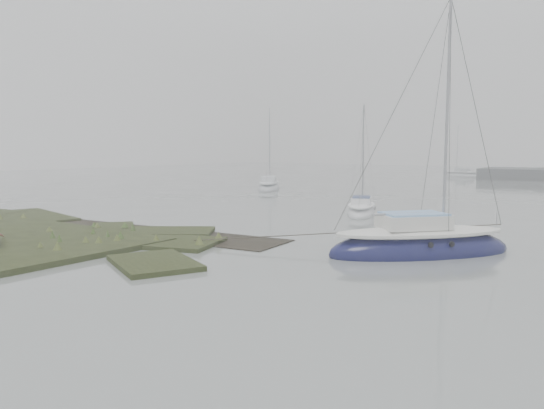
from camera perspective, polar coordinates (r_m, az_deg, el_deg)
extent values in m
plane|color=slate|center=(45.30, 17.05, 0.71)|extent=(160.00, 160.00, 0.00)
ellipsoid|color=#0D0F38|center=(21.14, 15.63, -4.83)|extent=(6.72, 7.06, 1.78)
ellipsoid|color=silver|center=(21.02, 15.69, -2.92)|extent=(5.73, 6.04, 0.50)
cube|color=silver|center=(20.81, 14.95, -1.76)|extent=(2.86, 2.92, 0.52)
cube|color=#7DA7D8|center=(20.78, 14.98, -0.96)|extent=(2.64, 2.70, 0.08)
cylinder|color=#939399|center=(21.28, 18.33, 9.43)|extent=(0.12, 0.12, 8.39)
cylinder|color=#939399|center=(20.68, 14.46, -0.98)|extent=(2.04, 2.24, 0.09)
ellipsoid|color=silver|center=(32.83, 9.58, -0.91)|extent=(3.52, 5.37, 1.24)
ellipsoid|color=white|center=(32.77, 9.60, -0.05)|extent=(2.95, 4.64, 0.35)
cube|color=white|center=(32.52, 9.59, 0.45)|extent=(1.69, 2.04, 0.37)
cube|color=navy|center=(32.50, 9.59, 0.81)|extent=(1.56, 1.88, 0.06)
cylinder|color=#939399|center=(33.24, 9.77, 5.53)|extent=(0.08, 0.08, 5.85)
cylinder|color=#939399|center=(32.36, 9.58, 0.78)|extent=(0.85, 1.92, 0.07)
ellipsoid|color=#B4B8BE|center=(51.54, -0.34, 1.72)|extent=(4.81, 6.19, 1.47)
ellipsoid|color=white|center=(51.50, -0.34, 2.37)|extent=(4.07, 5.32, 0.41)
cube|color=white|center=(51.22, -0.36, 2.76)|extent=(2.17, 2.44, 0.43)
cube|color=silver|center=(51.21, -0.36, 3.03)|extent=(2.01, 2.25, 0.07)
cylinder|color=#939399|center=(52.16, -0.27, 6.54)|extent=(0.09, 0.09, 6.90)
cylinder|color=#939399|center=(51.03, -0.38, 3.02)|extent=(1.31, 2.11, 0.08)
ellipsoid|color=#B8BDC2|center=(79.38, 19.64, 2.91)|extent=(5.78, 3.31, 1.33)
ellipsoid|color=silver|center=(79.35, 19.66, 3.29)|extent=(5.00, 2.76, 0.38)
cube|color=silver|center=(79.21, 19.81, 3.52)|extent=(2.14, 1.67, 0.39)
cube|color=silver|center=(79.20, 19.81, 3.68)|extent=(1.97, 1.55, 0.06)
cylinder|color=#939399|center=(79.66, 19.32, 5.77)|extent=(0.09, 0.09, 6.27)
cylinder|color=#939399|center=(79.12, 19.91, 3.67)|extent=(2.12, 0.70, 0.07)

